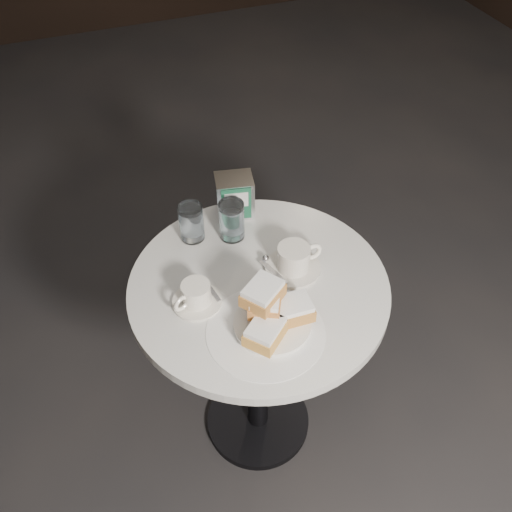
% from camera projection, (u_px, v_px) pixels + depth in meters
% --- Properties ---
extents(ground, '(7.00, 7.00, 0.00)m').
position_uv_depth(ground, '(258.00, 422.00, 2.05)').
color(ground, black).
rests_on(ground, ground).
extents(cafe_table, '(0.70, 0.70, 0.74)m').
position_uv_depth(cafe_table, '(258.00, 329.00, 1.66)').
color(cafe_table, black).
rests_on(cafe_table, ground).
extents(sugar_spill, '(0.32, 0.32, 0.00)m').
position_uv_depth(sugar_spill, '(265.00, 332.00, 1.41)').
color(sugar_spill, white).
rests_on(sugar_spill, cafe_table).
extents(beignet_plate, '(0.25, 0.25, 0.13)m').
position_uv_depth(beignet_plate, '(272.00, 313.00, 1.39)').
color(beignet_plate, silver).
rests_on(beignet_plate, cafe_table).
extents(coffee_cup_left, '(0.17, 0.17, 0.07)m').
position_uv_depth(coffee_cup_left, '(196.00, 296.00, 1.45)').
color(coffee_cup_left, silver).
rests_on(coffee_cup_left, cafe_table).
extents(coffee_cup_right, '(0.16, 0.16, 0.08)m').
position_uv_depth(coffee_cup_right, '(294.00, 260.00, 1.53)').
color(coffee_cup_right, beige).
rests_on(coffee_cup_right, cafe_table).
extents(water_glass_left, '(0.09, 0.09, 0.11)m').
position_uv_depth(water_glass_left, '(191.00, 223.00, 1.61)').
color(water_glass_left, white).
rests_on(water_glass_left, cafe_table).
extents(water_glass_right, '(0.09, 0.09, 0.12)m').
position_uv_depth(water_glass_right, '(232.00, 221.00, 1.61)').
color(water_glass_right, white).
rests_on(water_glass_right, cafe_table).
extents(napkin_dispenser, '(0.12, 0.11, 0.13)m').
position_uv_depth(napkin_dispenser, '(234.00, 196.00, 1.68)').
color(napkin_dispenser, silver).
rests_on(napkin_dispenser, cafe_table).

